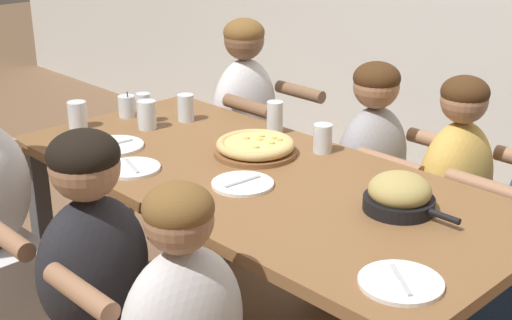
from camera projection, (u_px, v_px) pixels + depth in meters
The scene contains 18 objects.
dining_table at pixel (256, 196), 2.54m from camera, with size 1.92×0.88×0.78m.
pizza_board_main at pixel (255, 147), 2.67m from camera, with size 0.31×0.31×0.06m.
skillet_bowl at pixel (400, 195), 2.20m from camera, with size 0.32×0.22×0.12m.
empty_plate_a at pixel (401, 282), 1.81m from camera, with size 0.22×0.22×0.02m.
empty_plate_b at pixel (114, 146), 2.75m from camera, with size 0.23×0.23×0.02m.
empty_plate_c at pixel (243, 184), 2.40m from camera, with size 0.21×0.21×0.02m.
empty_plate_d at pixel (132, 168), 2.53m from camera, with size 0.20×0.20×0.02m.
cocktail_glass_blue at pixel (127, 107), 3.10m from camera, with size 0.07×0.07×0.12m.
drinking_glass_a at pixel (186, 109), 3.04m from camera, with size 0.07×0.07×0.12m.
drinking_glass_b at pixel (275, 119), 2.89m from camera, with size 0.07×0.07×0.13m.
drinking_glass_c at pixel (77, 116), 2.96m from camera, with size 0.08×0.08×0.11m.
drinking_glass_d at pixel (147, 116), 2.94m from camera, with size 0.08×0.08×0.12m.
drinking_glass_e at pixel (323, 140), 2.69m from camera, with size 0.07×0.07×0.11m.
drinking_glass_f at pixel (144, 110), 3.02m from camera, with size 0.06×0.06×0.13m.
diner_near_center at pixel (97, 310), 2.19m from camera, with size 0.51×0.40×1.09m.
diner_far_midright at pixel (452, 226), 2.76m from camera, with size 0.51×0.40×1.09m.
diner_far_center at pixel (370, 196), 3.03m from camera, with size 0.51×0.40×1.07m.
diner_far_left at pixel (245, 144), 3.53m from camera, with size 0.51×0.40×1.15m.
Camera 1 is at (1.66, -1.62, 1.72)m, focal length 50.00 mm.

